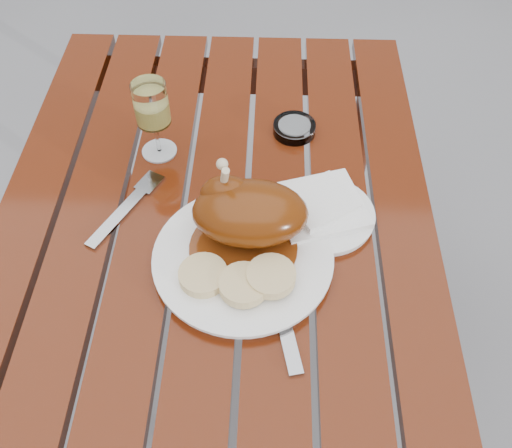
% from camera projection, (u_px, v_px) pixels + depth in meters
% --- Properties ---
extents(ground, '(60.00, 60.00, 0.00)m').
position_uv_depth(ground, '(229.00, 393.00, 1.61)').
color(ground, slate).
rests_on(ground, ground).
extents(table, '(0.80, 1.20, 0.75)m').
position_uv_depth(table, '(223.00, 327.00, 1.32)').
color(table, '#611F0B').
rests_on(table, ground).
extents(dinner_plate, '(0.32, 0.32, 0.02)m').
position_uv_depth(dinner_plate, '(243.00, 259.00, 0.97)').
color(dinner_plate, white).
rests_on(dinner_plate, table).
extents(roast_duck, '(0.20, 0.19, 0.14)m').
position_uv_depth(roast_duck, '(246.00, 212.00, 0.95)').
color(roast_duck, '#62280B').
rests_on(roast_duck, dinner_plate).
extents(bread_dumplings, '(0.19, 0.10, 0.03)m').
position_uv_depth(bread_dumplings, '(239.00, 279.00, 0.91)').
color(bread_dumplings, beige).
rests_on(bread_dumplings, dinner_plate).
extents(wine_glass, '(0.07, 0.07, 0.16)m').
position_uv_depth(wine_glass, '(154.00, 120.00, 1.08)').
color(wine_glass, '#CEC65D').
rests_on(wine_glass, table).
extents(side_plate, '(0.22, 0.22, 0.01)m').
position_uv_depth(side_plate, '(324.00, 215.00, 1.03)').
color(side_plate, white).
rests_on(side_plate, table).
extents(napkin, '(0.19, 0.18, 0.01)m').
position_uv_depth(napkin, '(319.00, 206.00, 1.03)').
color(napkin, white).
rests_on(napkin, side_plate).
extents(ashtray, '(0.10, 0.10, 0.02)m').
position_uv_depth(ashtray, '(294.00, 128.00, 1.17)').
color(ashtray, '#B2B7BC').
rests_on(ashtray, table).
extents(fork, '(0.11, 0.18, 0.01)m').
position_uv_depth(fork, '(122.00, 212.00, 1.04)').
color(fork, gray).
rests_on(fork, table).
extents(knife, '(0.07, 0.24, 0.01)m').
position_uv_depth(knife, '(280.00, 307.00, 0.91)').
color(knife, gray).
rests_on(knife, table).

